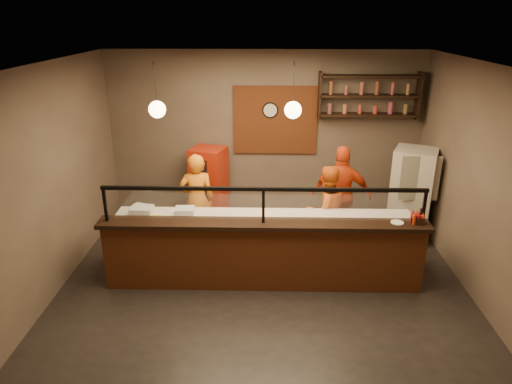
{
  "coord_description": "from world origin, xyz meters",
  "views": [
    {
      "loc": [
        0.04,
        -6.13,
        3.81
      ],
      "look_at": [
        -0.12,
        0.3,
        1.28
      ],
      "focal_mm": 32.0,
      "sensor_mm": 36.0,
      "label": 1
    }
  ],
  "objects_px": {
    "condiment_caddy": "(417,220)",
    "pepper_mill": "(421,216)",
    "fridge": "(411,194)",
    "red_cooler": "(209,184)",
    "cook_right": "(341,195)",
    "cook_mid": "(326,210)",
    "pizza_dough": "(265,216)",
    "wall_clock": "(270,110)",
    "cook_left": "(197,200)"
  },
  "relations": [
    {
      "from": "cook_mid",
      "to": "red_cooler",
      "type": "height_order",
      "value": "cook_mid"
    },
    {
      "from": "fridge",
      "to": "pizza_dough",
      "type": "relative_size",
      "value": 3.1
    },
    {
      "from": "cook_left",
      "to": "red_cooler",
      "type": "bearing_deg",
      "value": -104.86
    },
    {
      "from": "wall_clock",
      "to": "pizza_dough",
      "type": "bearing_deg",
      "value": -92.19
    },
    {
      "from": "cook_right",
      "to": "cook_left",
      "type": "bearing_deg",
      "value": 11.53
    },
    {
      "from": "cook_right",
      "to": "condiment_caddy",
      "type": "bearing_deg",
      "value": 125.13
    },
    {
      "from": "red_cooler",
      "to": "cook_right",
      "type": "bearing_deg",
      "value": -3.46
    },
    {
      "from": "cook_left",
      "to": "condiment_caddy",
      "type": "xyz_separation_m",
      "value": [
        3.31,
        -1.35,
        0.29
      ]
    },
    {
      "from": "fridge",
      "to": "pepper_mill",
      "type": "height_order",
      "value": "fridge"
    },
    {
      "from": "pizza_dough",
      "to": "cook_mid",
      "type": "bearing_deg",
      "value": 28.47
    },
    {
      "from": "wall_clock",
      "to": "cook_left",
      "type": "bearing_deg",
      "value": -132.12
    },
    {
      "from": "cook_mid",
      "to": "pizza_dough",
      "type": "bearing_deg",
      "value": 6.03
    },
    {
      "from": "cook_left",
      "to": "cook_right",
      "type": "xyz_separation_m",
      "value": [
        2.5,
        0.19,
        0.05
      ]
    },
    {
      "from": "cook_mid",
      "to": "fridge",
      "type": "bearing_deg",
      "value": 179.1
    },
    {
      "from": "cook_mid",
      "to": "fridge",
      "type": "relative_size",
      "value": 0.93
    },
    {
      "from": "fridge",
      "to": "cook_right",
      "type": "bearing_deg",
      "value": -149.74
    },
    {
      "from": "wall_clock",
      "to": "red_cooler",
      "type": "height_order",
      "value": "wall_clock"
    },
    {
      "from": "cook_right",
      "to": "condiment_caddy",
      "type": "relative_size",
      "value": 9.75
    },
    {
      "from": "red_cooler",
      "to": "pepper_mill",
      "type": "height_order",
      "value": "red_cooler"
    },
    {
      "from": "cook_left",
      "to": "red_cooler",
      "type": "relative_size",
      "value": 1.14
    },
    {
      "from": "pepper_mill",
      "to": "condiment_caddy",
      "type": "bearing_deg",
      "value": -179.67
    },
    {
      "from": "pizza_dough",
      "to": "pepper_mill",
      "type": "height_order",
      "value": "pepper_mill"
    },
    {
      "from": "wall_clock",
      "to": "condiment_caddy",
      "type": "height_order",
      "value": "wall_clock"
    },
    {
      "from": "fridge",
      "to": "red_cooler",
      "type": "height_order",
      "value": "fridge"
    },
    {
      "from": "condiment_caddy",
      "to": "pepper_mill",
      "type": "bearing_deg",
      "value": 0.33
    },
    {
      "from": "cook_right",
      "to": "pizza_dough",
      "type": "height_order",
      "value": "cook_right"
    },
    {
      "from": "condiment_caddy",
      "to": "pepper_mill",
      "type": "distance_m",
      "value": 0.07
    },
    {
      "from": "cook_right",
      "to": "fridge",
      "type": "distance_m",
      "value": 1.26
    },
    {
      "from": "condiment_caddy",
      "to": "fridge",
      "type": "bearing_deg",
      "value": 75.35
    },
    {
      "from": "fridge",
      "to": "pizza_dough",
      "type": "distance_m",
      "value": 2.84
    },
    {
      "from": "cook_mid",
      "to": "pizza_dough",
      "type": "relative_size",
      "value": 2.9
    },
    {
      "from": "fridge",
      "to": "pizza_dough",
      "type": "height_order",
      "value": "fridge"
    },
    {
      "from": "cook_right",
      "to": "condiment_caddy",
      "type": "height_order",
      "value": "cook_right"
    },
    {
      "from": "cook_left",
      "to": "red_cooler",
      "type": "distance_m",
      "value": 1.08
    },
    {
      "from": "cook_left",
      "to": "cook_mid",
      "type": "height_order",
      "value": "cook_left"
    },
    {
      "from": "fridge",
      "to": "red_cooler",
      "type": "distance_m",
      "value": 3.75
    },
    {
      "from": "wall_clock",
      "to": "cook_mid",
      "type": "bearing_deg",
      "value": -60.93
    },
    {
      "from": "wall_clock",
      "to": "cook_right",
      "type": "distance_m",
      "value": 2.12
    },
    {
      "from": "red_cooler",
      "to": "pepper_mill",
      "type": "bearing_deg",
      "value": -19.85
    },
    {
      "from": "fridge",
      "to": "pepper_mill",
      "type": "distance_m",
      "value": 1.77
    },
    {
      "from": "pizza_dough",
      "to": "condiment_caddy",
      "type": "xyz_separation_m",
      "value": [
        2.14,
        -0.52,
        0.2
      ]
    },
    {
      "from": "pepper_mill",
      "to": "cook_right",
      "type": "bearing_deg",
      "value": 119.04
    },
    {
      "from": "cook_right",
      "to": "pepper_mill",
      "type": "xyz_separation_m",
      "value": [
        0.85,
        -1.54,
        0.3
      ]
    },
    {
      "from": "fridge",
      "to": "pepper_mill",
      "type": "bearing_deg",
      "value": -79.95
    },
    {
      "from": "cook_mid",
      "to": "cook_left",
      "type": "bearing_deg",
      "value": -29.88
    },
    {
      "from": "fridge",
      "to": "condiment_caddy",
      "type": "distance_m",
      "value": 1.77
    },
    {
      "from": "fridge",
      "to": "condiment_caddy",
      "type": "relative_size",
      "value": 9.27
    },
    {
      "from": "cook_left",
      "to": "pizza_dough",
      "type": "height_order",
      "value": "cook_left"
    },
    {
      "from": "red_cooler",
      "to": "pizza_dough",
      "type": "height_order",
      "value": "red_cooler"
    },
    {
      "from": "cook_right",
      "to": "pizza_dough",
      "type": "xyz_separation_m",
      "value": [
        -1.33,
        -1.02,
        0.04
      ]
    }
  ]
}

